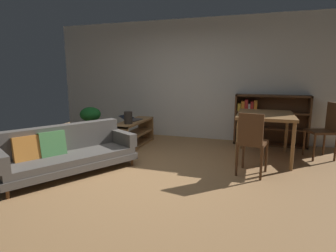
% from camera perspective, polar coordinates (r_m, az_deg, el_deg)
% --- Properties ---
extents(ground_plane, '(8.16, 8.16, 0.00)m').
position_cam_1_polar(ground_plane, '(4.09, -4.55, -10.40)').
color(ground_plane, '#A87A4C').
extents(back_wall_panel, '(6.80, 0.10, 2.70)m').
position_cam_1_polar(back_wall_panel, '(6.39, 4.82, 9.63)').
color(back_wall_panel, silver).
rests_on(back_wall_panel, ground_plane).
extents(fabric_couch, '(1.61, 2.07, 0.71)m').
position_cam_1_polar(fabric_couch, '(4.38, -20.69, -5.12)').
color(fabric_couch, brown).
rests_on(fabric_couch, ground_plane).
extents(media_console, '(0.37, 1.30, 0.53)m').
position_cam_1_polar(media_console, '(5.69, -7.17, -1.58)').
color(media_console, olive).
rests_on(media_console, ground_plane).
extents(open_laptop, '(0.44, 0.38, 0.10)m').
position_cam_1_polar(open_laptop, '(5.76, -7.67, 1.52)').
color(open_laptop, '#333338').
rests_on(open_laptop, media_console).
extents(desk_speaker, '(0.16, 0.16, 0.24)m').
position_cam_1_polar(desk_speaker, '(5.31, -8.36, 1.75)').
color(desk_speaker, '#2D2823').
rests_on(desk_speaker, media_console).
extents(potted_floor_plant, '(0.43, 0.46, 0.80)m').
position_cam_1_polar(potted_floor_plant, '(5.93, -15.94, 1.26)').
color(potted_floor_plant, '#333338').
rests_on(potted_floor_plant, ground_plane).
extents(dining_table, '(0.93, 1.17, 0.81)m').
position_cam_1_polar(dining_table, '(5.03, 19.72, 1.53)').
color(dining_table, olive).
rests_on(dining_table, ground_plane).
extents(dining_chair_near, '(0.51, 0.50, 0.99)m').
position_cam_1_polar(dining_chair_near, '(5.52, 30.18, -0.33)').
color(dining_chair_near, '#56351E').
rests_on(dining_chair_near, ground_plane).
extents(dining_chair_far, '(0.46, 0.49, 0.94)m').
position_cam_1_polar(dining_chair_far, '(4.13, 17.20, -2.88)').
color(dining_chair_far, '#56351E').
rests_on(dining_chair_far, ground_plane).
extents(bookshelf, '(1.47, 0.31, 1.06)m').
position_cam_1_polar(bookshelf, '(6.11, 19.79, 1.26)').
color(bookshelf, '#56351E').
rests_on(bookshelf, ground_plane).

